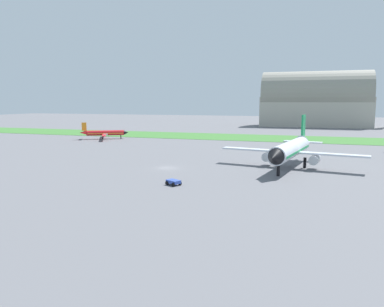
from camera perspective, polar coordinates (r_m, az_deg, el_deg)
The scene contains 6 objects.
ground_plane at distance 80.63m, azimuth -3.83°, elevation -2.24°, with size 600.00×600.00×0.00m, color slate.
grass_taxiway_strip at distance 150.90m, azimuth 6.72°, elevation 2.54°, with size 360.00×28.00×0.08m, color #3D7533.
airplane_taxiing_turboprop at distance 146.54m, azimuth -13.43°, elevation 3.13°, with size 16.81×19.28×6.47m.
airplane_midfield_jet at distance 83.07m, azimuth 15.11°, elevation 0.61°, with size 31.51×31.04×11.18m.
baggage_cart_near_gate at distance 64.03m, azimuth -2.90°, elevation -4.41°, with size 2.92×2.64×0.90m.
hangar_distant at distance 225.92m, azimuth 18.55°, elevation 7.80°, with size 60.70×25.05×31.67m.
Camera 1 is at (29.82, -73.52, 14.38)m, focal length 34.41 mm.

